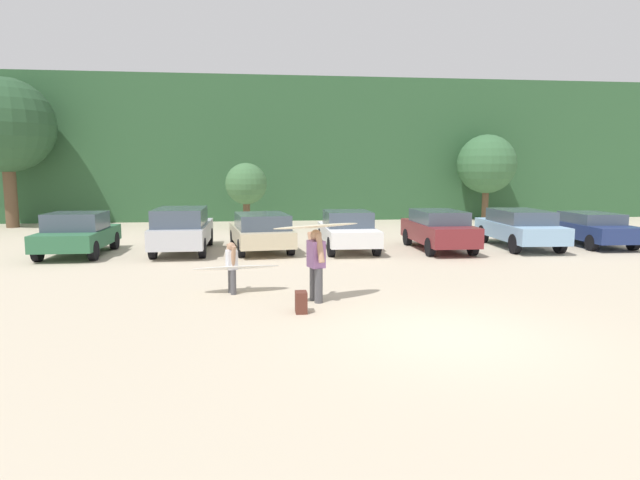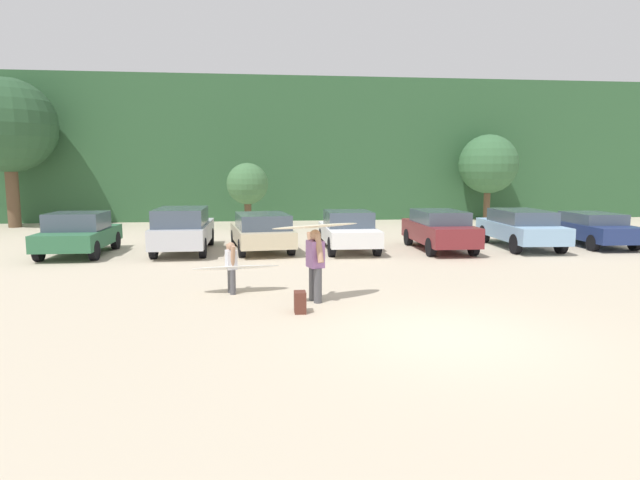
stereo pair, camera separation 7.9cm
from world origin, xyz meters
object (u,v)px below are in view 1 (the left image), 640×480
at_px(parked_car_silver, 182,229).
at_px(parked_car_white, 347,230).
at_px(parked_car_forest_green, 78,233).
at_px(backpack_dropped, 301,302).
at_px(parked_car_champagne, 261,231).
at_px(parked_car_navy, 591,228).
at_px(parked_car_maroon, 438,229).
at_px(parked_car_sky_blue, 520,227).
at_px(surfboard_white, 236,267).
at_px(surfboard_cream, 317,226).
at_px(person_adult, 316,261).
at_px(person_child, 232,265).

relative_size(parked_car_silver, parked_car_white, 1.13).
relative_size(parked_car_forest_green, backpack_dropped, 8.83).
height_order(parked_car_champagne, parked_car_navy, parked_car_champagne).
bearing_deg(parked_car_maroon, parked_car_champagne, 85.70).
xyz_separation_m(parked_car_silver, parked_car_navy, (15.81, -0.05, -0.16)).
bearing_deg(parked_car_forest_green, backpack_dropped, -139.98).
xyz_separation_m(parked_car_champagne, parked_car_white, (3.19, -0.19, 0.01)).
bearing_deg(parked_car_silver, parked_car_champagne, -90.88).
relative_size(parked_car_forest_green, parked_car_navy, 0.92).
height_order(parked_car_white, parked_car_sky_blue, parked_car_white).
bearing_deg(parked_car_white, surfboard_white, 149.84).
xyz_separation_m(parked_car_maroon, parked_car_sky_blue, (3.31, 0.25, 0.00)).
distance_m(parked_car_white, surfboard_cream, 8.16).
distance_m(parked_car_sky_blue, person_adult, 11.60).
height_order(parked_car_maroon, surfboard_cream, surfboard_cream).
bearing_deg(surfboard_cream, parked_car_maroon, -151.45).
height_order(parked_car_forest_green, parked_car_sky_blue, parked_car_forest_green).
bearing_deg(parked_car_maroon, parked_car_silver, 86.80).
bearing_deg(parked_car_silver, parked_car_forest_green, 93.47).
distance_m(surfboard_cream, surfboard_white, 2.49).
bearing_deg(parked_car_maroon, parked_car_navy, -85.59).
distance_m(parked_car_forest_green, person_adult, 10.78).
xyz_separation_m(parked_car_sky_blue, backpack_dropped, (-9.14, -8.58, -0.58)).
distance_m(parked_car_forest_green, surfboard_white, 8.71).
distance_m(parked_car_silver, surfboard_white, 7.14).
bearing_deg(parked_car_sky_blue, parked_car_maroon, 97.11).
height_order(parked_car_white, parked_car_maroon, parked_car_maroon).
height_order(parked_car_silver, parked_car_navy, parked_car_silver).
height_order(parked_car_silver, surfboard_white, parked_car_silver).
bearing_deg(parked_car_forest_green, person_adult, -135.06).
bearing_deg(person_adult, parked_car_white, -121.86).
xyz_separation_m(parked_car_champagne, person_child, (-0.77, -6.87, -0.05)).
xyz_separation_m(parked_car_forest_green, parked_car_white, (9.57, -0.00, -0.01)).
bearing_deg(parked_car_forest_green, parked_car_white, -89.45).
bearing_deg(parked_car_silver, parked_car_sky_blue, -91.47).
bearing_deg(backpack_dropped, surfboard_cream, 61.78).
bearing_deg(parked_car_forest_green, parked_car_maroon, -90.80).
relative_size(surfboard_cream, backpack_dropped, 4.96).
relative_size(parked_car_forest_green, person_adult, 2.42).
relative_size(parked_car_forest_green, surfboard_white, 1.84).
bearing_deg(person_adult, surfboard_cream, 76.59).
distance_m(surfboard_cream, backpack_dropped, 1.77).
distance_m(parked_car_navy, person_child, 15.37).
distance_m(parked_car_champagne, parked_car_navy, 12.99).
height_order(parked_car_maroon, person_adult, person_adult).
xyz_separation_m(parked_car_navy, person_child, (-13.76, -6.86, 0.00)).
xyz_separation_m(parked_car_white, backpack_dropped, (-2.46, -8.64, -0.54)).
distance_m(parked_car_maroon, surfboard_white, 9.57).
xyz_separation_m(parked_car_white, surfboard_cream, (-2.03, -7.84, 0.97)).
bearing_deg(parked_car_white, surfboard_cream, 165.77).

